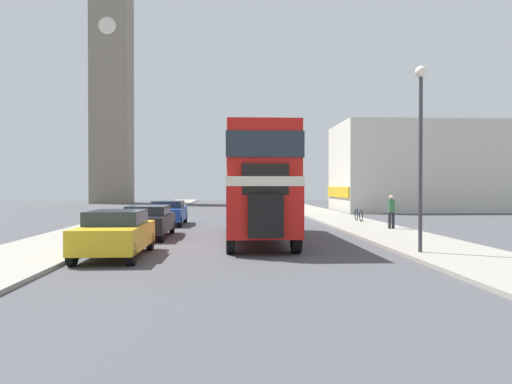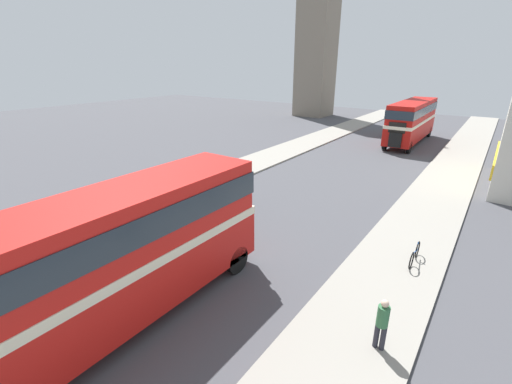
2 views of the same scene
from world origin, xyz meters
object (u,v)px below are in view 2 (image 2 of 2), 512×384
(double_decker_bus, at_px, (116,251))
(car_parked_far, at_px, (199,196))
(bicycle_on_pavement, at_px, (415,255))
(bus_distant, at_px, (412,118))
(pedestrian_walking, at_px, (382,321))
(car_parked_mid, at_px, (80,246))

(double_decker_bus, bearing_deg, car_parked_far, 119.93)
(car_parked_far, height_order, bicycle_on_pavement, car_parked_far)
(double_decker_bus, height_order, bus_distant, double_decker_bus)
(double_decker_bus, xyz_separation_m, car_parked_far, (-4.54, 7.89, -1.86))
(bus_distant, bearing_deg, car_parked_far, -102.45)
(pedestrian_walking, bearing_deg, car_parked_far, 158.77)
(pedestrian_walking, xyz_separation_m, bicycle_on_pavement, (-0.22, 5.29, -0.56))
(bus_distant, bearing_deg, car_parked_mid, -99.88)
(car_parked_mid, bearing_deg, double_decker_bus, -13.02)
(car_parked_far, bearing_deg, car_parked_mid, -90.35)
(bus_distant, bearing_deg, double_decker_bus, -91.59)
(car_parked_mid, distance_m, bicycle_on_pavement, 13.60)
(car_parked_mid, height_order, pedestrian_walking, pedestrian_walking)
(double_decker_bus, height_order, pedestrian_walking, double_decker_bus)
(bicycle_on_pavement, bearing_deg, car_parked_far, -175.56)
(car_parked_far, distance_m, pedestrian_walking, 12.22)
(bus_distant, height_order, car_parked_far, bus_distant)
(car_parked_mid, height_order, car_parked_far, car_parked_far)
(double_decker_bus, bearing_deg, bus_distant, 88.41)
(car_parked_mid, bearing_deg, pedestrian_walking, 11.91)
(double_decker_bus, height_order, car_parked_mid, double_decker_bus)
(bus_distant, bearing_deg, bicycle_on_pavement, -76.51)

